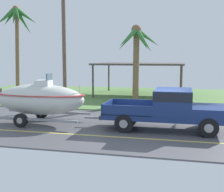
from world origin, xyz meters
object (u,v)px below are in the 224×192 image
Objects in this scene: carport_awning at (140,64)px; boat_on_trailer at (39,99)px; pickup_truck_towing at (172,107)px; utility_pole at (64,34)px; palm_tree_near_right at (137,46)px; palm_tree_mid at (17,24)px.

boat_on_trailer is at bearing -104.90° from carport_awning.
pickup_truck_towing is 0.61× the size of utility_pole.
pickup_truck_towing is 8.09m from palm_tree_near_right.
carport_awning reaches higher than pickup_truck_towing.
pickup_truck_towing is 0.80× the size of palm_tree_mid.
carport_awning is 5.19m from palm_tree_near_right.
utility_pole is (-0.51, 4.50, 3.45)m from boat_on_trailer.
palm_tree_near_right is at bearing 111.13° from pickup_truck_towing.
palm_tree_mid is 0.77× the size of utility_pole.
palm_tree_near_right is at bearing 31.26° from utility_pole.
palm_tree_near_right reaches higher than carport_awning.
pickup_truck_towing is 12.54m from carport_awning.
carport_awning is at bearing 95.20° from palm_tree_near_right.
utility_pole is (4.43, -2.08, -0.93)m from palm_tree_mid.
utility_pole is (-4.16, -2.52, 0.68)m from palm_tree_near_right.
carport_awning is 10.22m from palm_tree_mid.
carport_awning is (3.20, 12.03, 1.43)m from boat_on_trailer.
palm_tree_mid is at bearing -177.05° from palm_tree_near_right.
boat_on_trailer is 9.32m from palm_tree_mid.
pickup_truck_towing is 0.76× the size of carport_awning.
boat_on_trailer is (-6.37, -0.00, 0.17)m from pickup_truck_towing.
pickup_truck_towing is 6.37m from boat_on_trailer.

